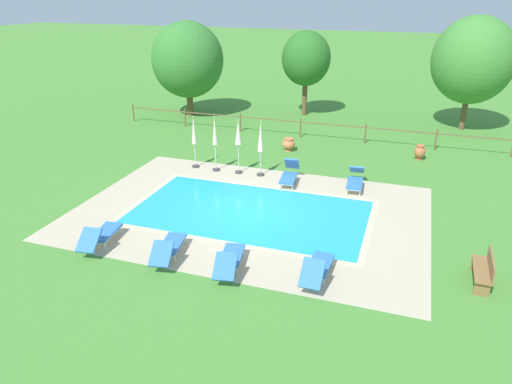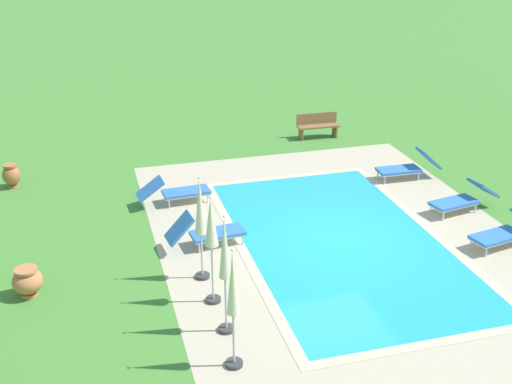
% 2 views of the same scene
% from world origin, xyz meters
% --- Properties ---
extents(ground_plane, '(160.00, 160.00, 0.00)m').
position_xyz_m(ground_plane, '(0.00, 0.00, 0.00)').
color(ground_plane, '#478433').
extents(pool_deck_paving, '(12.60, 8.85, 0.01)m').
position_xyz_m(pool_deck_paving, '(0.00, 0.00, 0.00)').
color(pool_deck_paving, '#BCAD8E').
rests_on(pool_deck_paving, ground).
extents(swimming_pool_water, '(8.40, 4.65, 0.01)m').
position_xyz_m(swimming_pool_water, '(0.00, 0.00, 0.01)').
color(swimming_pool_water, '#23A8C1').
rests_on(swimming_pool_water, ground).
extents(pool_coping_rim, '(8.88, 5.13, 0.01)m').
position_xyz_m(pool_coping_rim, '(0.00, 0.00, 0.01)').
color(pool_coping_rim, beige).
rests_on(pool_coping_rim, ground).
extents(sun_lounger_north_near_steps, '(0.80, 1.97, 0.94)m').
position_xyz_m(sun_lounger_north_near_steps, '(0.62, 3.23, 0.39)').
color(sun_lounger_north_near_steps, '#3370BC').
rests_on(sun_lounger_north_near_steps, ground).
extents(sun_lounger_north_mid, '(0.98, 2.11, 0.79)m').
position_xyz_m(sun_lounger_north_mid, '(-1.26, -3.79, 0.36)').
color(sun_lounger_north_mid, '#3370BC').
rests_on(sun_lounger_north_mid, ground).
extents(sun_lounger_north_far, '(0.74, 2.06, 0.81)m').
position_xyz_m(sun_lounger_north_far, '(3.31, 3.55, 0.37)').
color(sun_lounger_north_far, '#3370BC').
rests_on(sun_lounger_north_far, ground).
extents(sun_lounger_north_end, '(0.65, 1.96, 0.90)m').
position_xyz_m(sun_lounger_north_end, '(3.24, -3.51, 0.38)').
color(sun_lounger_north_end, '#3370BC').
rests_on(sun_lounger_north_end, ground).
extents(sun_lounger_south_near_corner, '(0.86, 2.07, 0.83)m').
position_xyz_m(sun_lounger_south_near_corner, '(-3.67, -3.81, 0.37)').
color(sun_lounger_south_near_corner, '#3370BC').
rests_on(sun_lounger_south_near_corner, ground).
extents(sun_lounger_south_mid, '(0.96, 2.10, 0.81)m').
position_xyz_m(sun_lounger_south_mid, '(0.74, -3.84, 0.37)').
color(sun_lounger_south_mid, '#3370BC').
rests_on(sun_lounger_south_mid, ground).
extents(patio_umbrella_closed_row_west, '(0.32, 0.32, 2.41)m').
position_xyz_m(patio_umbrella_closed_row_west, '(-1.79, 3.58, 1.66)').
color(patio_umbrella_closed_row_west, '#383838').
rests_on(patio_umbrella_closed_row_west, ground).
extents(patio_umbrella_closed_row_mid_west, '(0.32, 0.32, 2.39)m').
position_xyz_m(patio_umbrella_closed_row_mid_west, '(-3.93, 3.66, 1.51)').
color(patio_umbrella_closed_row_mid_west, '#383838').
rests_on(patio_umbrella_closed_row_mid_west, ground).
extents(patio_umbrella_closed_row_mid_east, '(0.32, 0.32, 2.44)m').
position_xyz_m(patio_umbrella_closed_row_mid_east, '(-0.79, 3.61, 1.58)').
color(patio_umbrella_closed_row_mid_east, '#383838').
rests_on(patio_umbrella_closed_row_mid_east, ground).
extents(patio_umbrella_closed_row_east, '(0.32, 0.32, 2.50)m').
position_xyz_m(patio_umbrella_closed_row_east, '(-2.87, 3.55, 1.61)').
color(patio_umbrella_closed_row_east, '#383838').
rests_on(patio_umbrella_closed_row_east, ground).
extents(wooden_bench_lawn_side, '(0.48, 1.51, 0.87)m').
position_xyz_m(wooden_bench_lawn_side, '(7.63, -2.25, 0.47)').
color(wooden_bench_lawn_side, olive).
rests_on(wooden_bench_lawn_side, ground).
extents(terracotta_urn_near_fence, '(0.51, 0.51, 0.72)m').
position_xyz_m(terracotta_urn_near_fence, '(5.73, 8.02, 0.39)').
color(terracotta_urn_near_fence, '#B7663D').
rests_on(terracotta_urn_near_fence, ground).
extents(terracotta_urn_by_tree, '(0.64, 0.64, 0.65)m').
position_xyz_m(terracotta_urn_by_tree, '(-0.52, 7.30, 0.35)').
color(terracotta_urn_by_tree, '#C67547').
rests_on(terracotta_urn_by_tree, ground).
extents(perimeter_fence, '(21.02, 0.08, 1.05)m').
position_xyz_m(perimeter_fence, '(-0.54, 9.82, 0.70)').
color(perimeter_fence, brown).
rests_on(perimeter_fence, ground).
extents(tree_far_west, '(4.42, 4.42, 6.26)m').
position_xyz_m(tree_far_west, '(7.93, 14.36, 3.89)').
color(tree_far_west, brown).
rests_on(tree_far_west, ground).
extents(tree_west_mid, '(3.01, 3.01, 5.21)m').
position_xyz_m(tree_west_mid, '(-1.51, 14.77, 3.52)').
color(tree_west_mid, brown).
rests_on(tree_west_mid, ground).
extents(tree_centre, '(4.40, 4.40, 5.77)m').
position_xyz_m(tree_centre, '(-8.38, 12.30, 3.46)').
color(tree_centre, brown).
rests_on(tree_centre, ground).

